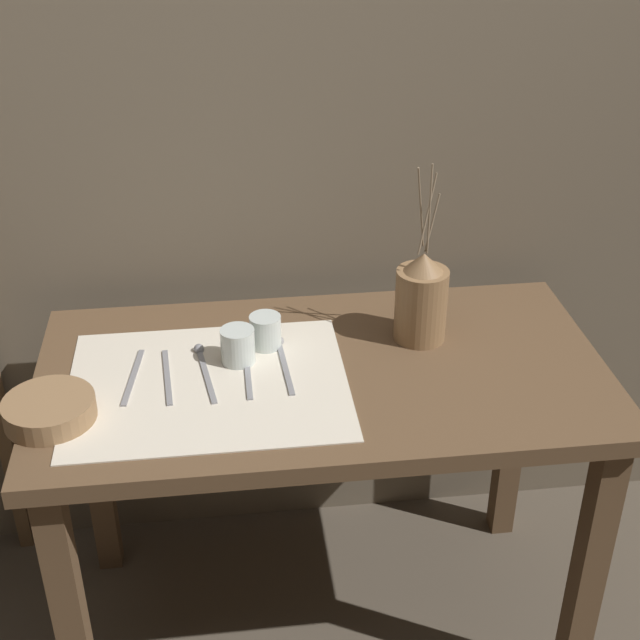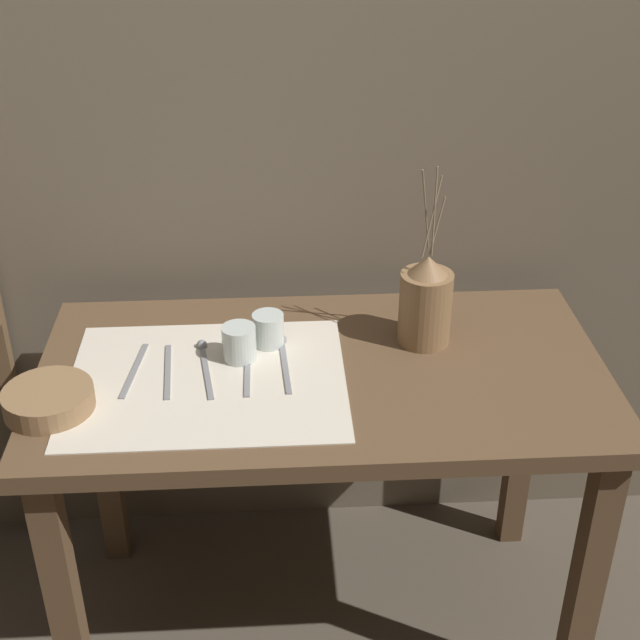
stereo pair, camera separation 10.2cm
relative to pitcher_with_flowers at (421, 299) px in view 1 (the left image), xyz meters
name	(u,v)px [view 1 (the left image)]	position (x,y,z in m)	size (l,w,h in m)	color
ground_plane	(322,616)	(-0.23, -0.10, -0.86)	(12.00, 12.00, 0.00)	brown
stone_wall_back	(299,109)	(-0.23, 0.34, 0.34)	(7.00, 0.06, 2.40)	#6B5E4C
wooden_table	(322,411)	(-0.23, -0.10, -0.21)	(1.23, 0.65, 0.76)	brown
linen_cloth	(208,384)	(-0.48, -0.13, -0.10)	(0.58, 0.46, 0.00)	beige
pitcher_with_flowers	(421,299)	(0.00, 0.00, 0.00)	(0.12, 0.12, 0.41)	olive
wooden_bowl	(50,410)	(-0.79, -0.22, -0.07)	(0.18, 0.18, 0.05)	#8E6B47
glass_tumbler_near	(238,346)	(-0.41, -0.05, -0.06)	(0.07, 0.07, 0.08)	silver
glass_tumbler_far	(265,331)	(-0.35, 0.00, -0.06)	(0.07, 0.07, 0.07)	silver
knife_center	(133,377)	(-0.64, -0.09, -0.09)	(0.04, 0.21, 0.00)	gray
fork_inner	(167,377)	(-0.56, -0.10, -0.09)	(0.03, 0.21, 0.00)	gray
spoon_outer	(202,360)	(-0.49, -0.05, -0.09)	(0.05, 0.22, 0.02)	gray
fork_outer	(247,370)	(-0.39, -0.10, -0.09)	(0.01, 0.21, 0.00)	gray
spoon_inner	(281,352)	(-0.32, -0.03, -0.09)	(0.03, 0.22, 0.02)	gray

